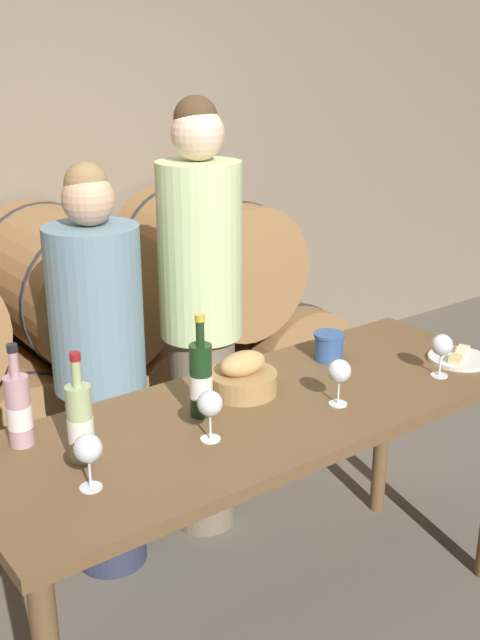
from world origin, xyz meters
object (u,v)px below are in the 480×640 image
at_px(wine_glass_center, 339,372).
at_px(cheese_plate, 459,358).
at_px(wine_glass_left, 210,405).
at_px(wine_bottle_red, 201,379).
at_px(bread_basket, 243,377).
at_px(wine_bottle_rose, 19,410).
at_px(person_right, 201,321).
at_px(blue_crock, 329,345).
at_px(wine_glass_right, 442,346).
at_px(person_left, 100,376).
at_px(wine_bottle_white, 80,422).
at_px(wine_glass_far_left, 88,450).
at_px(tasting_table, 266,437).

bearing_deg(wine_glass_center, cheese_plate, -0.14).
bearing_deg(wine_glass_left, wine_bottle_red, 64.96).
bearing_deg(bread_basket, wine_bottle_rose, 171.99).
distance_m(person_right, wine_glass_left, 0.91).
xyz_separation_m(wine_bottle_red, blue_crock, (0.62, 0.09, -0.06)).
height_order(wine_glass_left, wine_glass_right, same).
distance_m(person_left, person_right, 0.47).
distance_m(wine_bottle_white, wine_glass_right, 1.26).
relative_size(wine_bottle_white, wine_glass_far_left, 2.07).
bearing_deg(wine_glass_center, wine_bottle_rose, 158.53).
distance_m(wine_bottle_white, bread_basket, 0.63).
height_order(tasting_table, wine_bottle_rose, wine_bottle_rose).
relative_size(person_right, wine_bottle_red, 5.47).
xyz_separation_m(wine_bottle_red, wine_glass_far_left, (-0.46, -0.18, -0.01)).
xyz_separation_m(blue_crock, cheese_plate, (0.38, -0.29, -0.05)).
xyz_separation_m(cheese_plate, wine_glass_center, (-0.61, 0.00, 0.10)).
bearing_deg(bread_basket, person_right, 69.30).
bearing_deg(blue_crock, bread_basket, -175.01).
distance_m(wine_bottle_rose, bread_basket, 0.73).
bearing_deg(wine_glass_left, wine_glass_right, -6.53).
bearing_deg(person_right, blue_crock, -68.69).
xyz_separation_m(person_left, wine_bottle_rose, (-0.48, -0.46, 0.19)).
bearing_deg(wine_glass_left, wine_bottle_white, 160.85).
bearing_deg(cheese_plate, wine_glass_left, 177.04).
relative_size(person_left, blue_crock, 14.30).
distance_m(person_left, wine_glass_left, 0.79).
relative_size(wine_bottle_red, wine_bottle_white, 1.04).
distance_m(wine_bottle_red, wine_glass_left, 0.16).
height_order(tasting_table, bread_basket, bread_basket).
height_order(wine_bottle_red, wine_bottle_white, wine_bottle_red).
relative_size(person_left, wine_glass_left, 10.42).
bearing_deg(wine_glass_far_left, wine_glass_right, -3.35).
bearing_deg(wine_bottle_rose, wine_glass_right, -16.79).
height_order(person_right, blue_crock, person_right).
height_order(tasting_table, blue_crock, blue_crock).
height_order(person_left, person_right, person_right).
bearing_deg(wine_glass_center, wine_glass_left, 173.33).
xyz_separation_m(person_left, blue_crock, (0.66, -0.53, 0.14)).
relative_size(person_left, wine_bottle_white, 5.03).
distance_m(person_right, cheese_plate, 1.01).
xyz_separation_m(wine_bottle_red, cheese_plate, (1.00, -0.20, -0.11)).
bearing_deg(wine_glass_right, person_right, 115.40).
relative_size(wine_glass_far_left, wine_glass_right, 1.00).
distance_m(tasting_table, wine_glass_right, 0.69).
distance_m(person_right, wine_glass_center, 0.82).
bearing_deg(blue_crock, cheese_plate, -38.02).
bearing_deg(blue_crock, wine_glass_right, -58.80).
xyz_separation_m(person_left, wine_glass_center, (0.43, -0.82, 0.19)).
bearing_deg(wine_glass_far_left, wine_glass_left, 3.95).
xyz_separation_m(wine_bottle_red, bread_basket, (0.20, 0.05, -0.07)).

